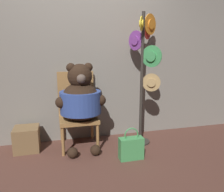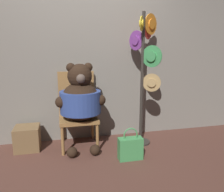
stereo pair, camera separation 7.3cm
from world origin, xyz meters
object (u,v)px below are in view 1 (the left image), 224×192
teddy_bear (81,100)px  handbag_on_ground (131,148)px  chair (77,109)px  hat_display_rack (145,64)px

teddy_bear → handbag_on_ground: (0.56, -0.44, -0.55)m
chair → teddy_bear: teddy_bear is taller
chair → hat_display_rack: bearing=-9.7°
teddy_bear → hat_display_rack: bearing=1.3°
chair → hat_display_rack: 1.13m
teddy_bear → hat_display_rack: (0.90, 0.02, 0.45)m
chair → teddy_bear: size_ratio=0.88×
handbag_on_ground → teddy_bear: bearing=141.7°
hat_display_rack → teddy_bear: bearing=-178.7°
chair → teddy_bear: bearing=-80.7°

